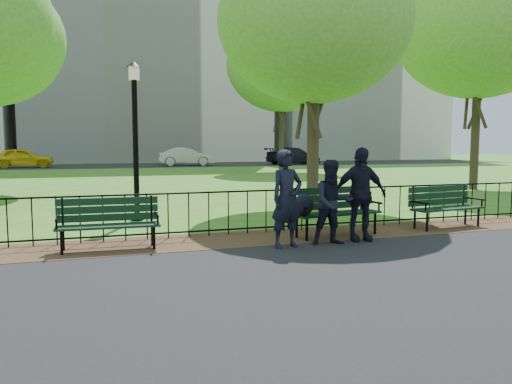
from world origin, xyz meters
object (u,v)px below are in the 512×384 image
object	(u,v)px
tree_near_e	(314,21)
sedan_dark	(294,156)
person_mid	(333,202)
tree_far_e	(282,65)
taxi	(22,158)
person_left	(287,199)
park_bench_left_a	(108,218)
person_right	(360,194)
tree_mid_e	(480,26)
sedan_silver	(187,157)
park_bench_main	(323,205)
lamppost	(135,135)
park_bench_right_a	(444,202)

from	to	relation	value
tree_near_e	sedan_dark	bearing A→B (deg)	68.27
person_mid	tree_far_e	bearing A→B (deg)	78.26
tree_far_e	taxi	xyz separation A→B (m)	(-16.62, 10.90, -6.09)
tree_far_e	person_left	xyz separation A→B (m)	(-8.56, -22.19, -5.97)
park_bench_left_a	person_right	world-z (taller)	person_right
tree_mid_e	person_mid	size ratio (longest dim) A/B	6.01
sedan_silver	park_bench_main	bearing A→B (deg)	-178.79
sedan_dark	tree_mid_e	bearing A→B (deg)	162.51
park_bench_left_a	tree_near_e	bearing A→B (deg)	36.99
park_bench_left_a	sedan_dark	bearing A→B (deg)	63.70
park_bench_main	person_left	distance (m)	1.25
park_bench_main	person_mid	world-z (taller)	person_mid
tree_mid_e	person_right	size ratio (longest dim) A/B	5.25
park_bench_left_a	person_right	size ratio (longest dim) A/B	0.99
person_right	sedan_silver	world-z (taller)	person_right
person_left	taxi	world-z (taller)	person_left
park_bench_left_a	person_mid	world-z (taller)	person_mid
lamppost	taxi	size ratio (longest dim) A/B	0.86
lamppost	tree_mid_e	world-z (taller)	tree_mid_e
park_bench_left_a	tree_far_e	xyz separation A→B (m)	(11.55, 21.37, 6.29)
park_bench_right_a	sedan_silver	distance (m)	31.81
person_mid	person_right	world-z (taller)	person_right
park_bench_main	park_bench_left_a	bearing A→B (deg)	170.05
tree_far_e	person_right	distance (m)	23.90
sedan_dark	person_mid	bearing A→B (deg)	146.60
tree_far_e	sedan_dark	bearing A→B (deg)	63.24
tree_mid_e	person_mid	world-z (taller)	tree_mid_e
park_bench_left_a	sedan_silver	distance (m)	32.68
tree_near_e	sedan_silver	bearing A→B (deg)	86.83
park_bench_right_a	sedan_dark	size ratio (longest dim) A/B	0.35
person_right	park_bench_right_a	bearing A→B (deg)	23.88
park_bench_right_a	sedan_silver	xyz separation A→B (m)	(0.28, 31.80, 0.19)
park_bench_right_a	person_left	bearing A→B (deg)	-175.49
lamppost	sedan_dark	size ratio (longest dim) A/B	0.74
park_bench_main	tree_mid_e	size ratio (longest dim) A/B	0.21
park_bench_left_a	lamppost	distance (m)	3.66
tree_far_e	person_right	xyz separation A→B (m)	(-7.04, -22.05, -5.95)
sedan_silver	park_bench_left_a	bearing A→B (deg)	174.15
park_bench_right_a	person_mid	distance (m)	3.30
tree_mid_e	tree_far_e	distance (m)	14.34
sedan_dark	park_bench_left_a	bearing A→B (deg)	140.36
lamppost	sedan_dark	world-z (taller)	lamppost
lamppost	tree_near_e	xyz separation A→B (m)	(5.00, 0.85, 3.19)
person_mid	park_bench_main	bearing A→B (deg)	84.54
person_right	taxi	bearing A→B (deg)	113.83
tree_mid_e	sedan_silver	distance (m)	26.15
person_left	sedan_silver	world-z (taller)	person_left
park_bench_right_a	tree_near_e	size ratio (longest dim) A/B	0.24
tree_far_e	person_mid	bearing A→B (deg)	-109.08
park_bench_left_a	park_bench_right_a	size ratio (longest dim) A/B	0.96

